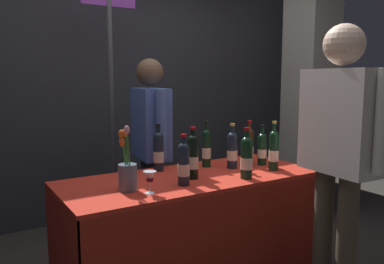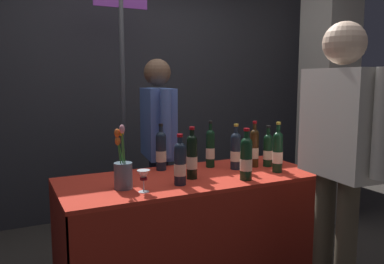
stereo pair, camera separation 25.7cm
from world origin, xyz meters
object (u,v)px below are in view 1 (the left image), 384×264
object	(u,v)px
concrete_pillar	(311,67)
taster_foreground_right	(339,140)
featured_wine_bottle	(274,150)
vendor_presenter	(151,138)
wine_glass_near_vendor	(150,177)
flower_vase	(127,173)
booth_signpost	(111,86)
tasting_table	(192,210)
display_bottle_0	(247,157)

from	to	relation	value
concrete_pillar	taster_foreground_right	distance (m)	1.82
concrete_pillar	featured_wine_bottle	xyz separation A→B (m)	(-1.20, -0.75, -0.63)
vendor_presenter	wine_glass_near_vendor	bearing A→B (deg)	-18.02
flower_vase	vendor_presenter	distance (m)	0.90
concrete_pillar	booth_signpost	xyz separation A→B (m)	(-1.94, 0.51, -0.18)
featured_wine_bottle	vendor_presenter	world-z (taller)	vendor_presenter
wine_glass_near_vendor	booth_signpost	distance (m)	1.43
vendor_presenter	booth_signpost	bearing A→B (deg)	-153.02
wine_glass_near_vendor	vendor_presenter	size ratio (longest dim) A/B	0.08
wine_glass_near_vendor	booth_signpost	bearing A→B (deg)	78.42
tasting_table	booth_signpost	size ratio (longest dim) A/B	0.78
wine_glass_near_vendor	concrete_pillar	bearing A→B (deg)	19.85
flower_vase	taster_foreground_right	world-z (taller)	taster_foreground_right
booth_signpost	taster_foreground_right	bearing A→B (deg)	-67.31
concrete_pillar	tasting_table	bearing A→B (deg)	-161.90
featured_wine_bottle	flower_vase	distance (m)	1.10
wine_glass_near_vendor	featured_wine_bottle	bearing A→B (deg)	2.91
taster_foreground_right	booth_signpost	distance (m)	1.97
tasting_table	wine_glass_near_vendor	size ratio (longest dim) A/B	13.54
concrete_pillar	taster_foreground_right	bearing A→B (deg)	-132.97
display_bottle_0	wine_glass_near_vendor	bearing A→B (deg)	177.44
taster_foreground_right	wine_glass_near_vendor	bearing A→B (deg)	69.52
booth_signpost	vendor_presenter	bearing A→B (deg)	-71.35
wine_glass_near_vendor	tasting_table	bearing A→B (deg)	26.95
display_bottle_0	taster_foreground_right	size ratio (longest dim) A/B	0.19
concrete_pillar	flower_vase	distance (m)	2.49
display_bottle_0	featured_wine_bottle	bearing A→B (deg)	14.37
wine_glass_near_vendor	taster_foreground_right	size ratio (longest dim) A/B	0.07
tasting_table	taster_foreground_right	distance (m)	1.06
tasting_table	vendor_presenter	bearing A→B (deg)	89.37
taster_foreground_right	vendor_presenter	bearing A→B (deg)	28.87
tasting_table	flower_vase	world-z (taller)	flower_vase
display_bottle_0	vendor_presenter	size ratio (longest dim) A/B	0.21
vendor_presenter	featured_wine_bottle	bearing A→B (deg)	44.33
display_bottle_0	flower_vase	xyz separation A→B (m)	(-0.77, 0.15, -0.04)
featured_wine_bottle	flower_vase	bearing A→B (deg)	176.44
booth_signpost	concrete_pillar	bearing A→B (deg)	-14.80
flower_vase	featured_wine_bottle	bearing A→B (deg)	-3.56
booth_signpost	display_bottle_0	bearing A→B (deg)	-72.70
concrete_pillar	flower_vase	bearing A→B (deg)	-163.54
flower_vase	vendor_presenter	size ratio (longest dim) A/B	0.24
featured_wine_bottle	flower_vase	size ratio (longest dim) A/B	0.92
booth_signpost	featured_wine_bottle	bearing A→B (deg)	-59.65
display_bottle_0	vendor_presenter	distance (m)	0.92
taster_foreground_right	featured_wine_bottle	bearing A→B (deg)	6.14
vendor_presenter	flower_vase	bearing A→B (deg)	-26.43
display_bottle_0	booth_signpost	xyz separation A→B (m)	(-0.42, 1.34, 0.45)
featured_wine_bottle	display_bottle_0	bearing A→B (deg)	-165.63
vendor_presenter	taster_foreground_right	size ratio (longest dim) A/B	0.91
tasting_table	featured_wine_bottle	world-z (taller)	featured_wine_bottle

